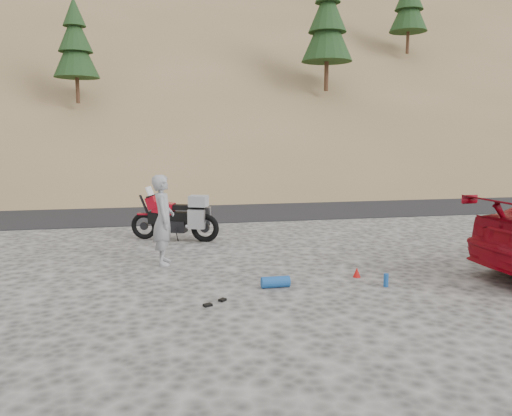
# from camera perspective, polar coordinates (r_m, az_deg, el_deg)

# --- Properties ---
(ground) EXTENTS (140.00, 140.00, 0.00)m
(ground) POSITION_cam_1_polar(r_m,az_deg,el_deg) (10.29, -7.30, -7.19)
(ground) COLOR #3C3A37
(ground) RESTS_ON ground
(road) EXTENTS (120.00, 7.00, 0.05)m
(road) POSITION_cam_1_polar(r_m,az_deg,el_deg) (19.11, -9.24, -0.11)
(road) COLOR black
(road) RESTS_ON ground
(hillside) EXTENTS (120.00, 73.00, 46.72)m
(hillside) POSITION_cam_1_polar(r_m,az_deg,el_deg) (51.47, -11.02, 17.35)
(hillside) COLOR brown
(hillside) RESTS_ON ground
(motorcycle) EXTENTS (2.29, 1.20, 1.44)m
(motorcycle) POSITION_cam_1_polar(r_m,az_deg,el_deg) (13.21, -8.87, -1.08)
(motorcycle) COLOR black
(motorcycle) RESTS_ON ground
(man) EXTENTS (0.50, 0.72, 1.92)m
(man) POSITION_cam_1_polar(r_m,az_deg,el_deg) (10.97, -10.42, -6.29)
(man) COLOR gray
(man) RESTS_ON ground
(gear_blue_mat) EXTENTS (0.52, 0.21, 0.21)m
(gear_blue_mat) POSITION_cam_1_polar(r_m,az_deg,el_deg) (9.13, 2.25, -8.44)
(gear_blue_mat) COLOR navy
(gear_blue_mat) RESTS_ON ground
(gear_bottle) EXTENTS (0.10, 0.10, 0.24)m
(gear_bottle) POSITION_cam_1_polar(r_m,az_deg,el_deg) (9.47, 14.64, -7.99)
(gear_bottle) COLOR navy
(gear_bottle) RESTS_ON ground
(gear_funnel) EXTENTS (0.19, 0.19, 0.19)m
(gear_funnel) POSITION_cam_1_polar(r_m,az_deg,el_deg) (9.97, 11.45, -7.21)
(gear_funnel) COLOR #B10E0B
(gear_funnel) RESTS_ON ground
(gear_glove_a) EXTENTS (0.16, 0.14, 0.04)m
(gear_glove_a) POSITION_cam_1_polar(r_m,az_deg,el_deg) (8.23, -5.55, -10.97)
(gear_glove_a) COLOR black
(gear_glove_a) RESTS_ON ground
(gear_glove_b) EXTENTS (0.15, 0.15, 0.04)m
(gear_glove_b) POSITION_cam_1_polar(r_m,az_deg,el_deg) (8.45, -3.85, -10.43)
(gear_glove_b) COLOR black
(gear_glove_b) RESTS_ON ground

